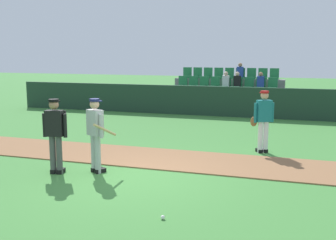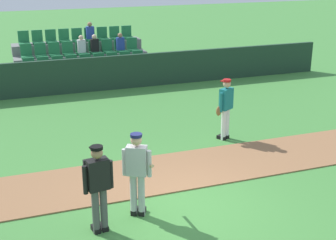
% 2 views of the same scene
% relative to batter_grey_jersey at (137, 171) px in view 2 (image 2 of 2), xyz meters
% --- Properties ---
extents(ground_plane, '(80.00, 80.00, 0.00)m').
position_rel_batter_grey_jersey_xyz_m(ground_plane, '(1.01, -0.06, -0.97)').
color(ground_plane, '#42843A').
extents(infield_dirt_path, '(28.00, 2.09, 0.03)m').
position_rel_batter_grey_jersey_xyz_m(infield_dirt_path, '(1.01, 1.67, -0.95)').
color(infield_dirt_path, '#936642').
rests_on(infield_dirt_path, ground).
extents(dugout_fence, '(20.00, 0.16, 1.32)m').
position_rel_batter_grey_jersey_xyz_m(dugout_fence, '(1.01, 9.58, -0.31)').
color(dugout_fence, '#1E3828').
rests_on(dugout_fence, ground).
extents(stadium_bleachers, '(5.55, 2.95, 2.30)m').
position_rel_batter_grey_jersey_xyz_m(stadium_bleachers, '(1.02, 11.46, -0.35)').
color(stadium_bleachers, slate).
rests_on(stadium_bleachers, ground).
extents(batter_grey_jersey, '(0.64, 0.79, 1.76)m').
position_rel_batter_grey_jersey_xyz_m(batter_grey_jersey, '(0.00, 0.00, 0.00)').
color(batter_grey_jersey, '#B2B2B2').
rests_on(batter_grey_jersey, ground).
extents(umpire_home_plate, '(0.58, 0.35, 1.76)m').
position_rel_batter_grey_jersey_xyz_m(umpire_home_plate, '(-0.86, -0.34, 0.03)').
color(umpire_home_plate, '#4C4C4C').
rests_on(umpire_home_plate, ground).
extents(runner_teal_jersey, '(0.64, 0.43, 1.76)m').
position_rel_batter_grey_jersey_xyz_m(runner_teal_jersey, '(3.54, 3.22, -0.01)').
color(runner_teal_jersey, white).
rests_on(runner_teal_jersey, ground).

